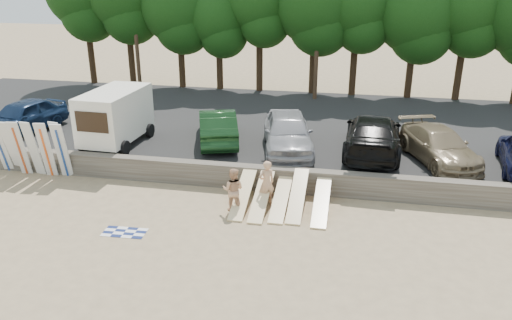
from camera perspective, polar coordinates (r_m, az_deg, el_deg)
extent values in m
plane|color=tan|center=(18.37, -4.07, -6.87)|extent=(120.00, 120.00, 0.00)
cube|color=#6B6356|center=(20.78, -1.96, -1.85)|extent=(44.00, 0.50, 1.00)
cube|color=#282828|center=(27.75, 1.56, 3.81)|extent=(44.00, 14.50, 0.70)
cylinder|color=#382616|center=(38.56, -18.33, 11.54)|extent=(0.44, 0.44, 4.34)
cylinder|color=#382616|center=(37.17, -14.08, 11.60)|extent=(0.44, 0.44, 4.29)
cylinder|color=#382616|center=(35.80, -8.51, 11.24)|extent=(0.44, 0.44, 3.78)
sphere|color=#1B4A15|center=(35.36, -8.84, 17.14)|extent=(5.25, 5.25, 5.25)
cylinder|color=#382616|center=(35.01, -4.18, 10.84)|extent=(0.44, 0.44, 3.37)
sphere|color=#1B4A15|center=(34.58, -4.33, 16.21)|extent=(4.44, 4.44, 4.44)
cylinder|color=#382616|center=(34.33, 0.40, 11.28)|extent=(0.44, 0.44, 4.06)
cylinder|color=#382616|center=(33.85, 6.51, 10.94)|extent=(0.44, 0.44, 3.98)
sphere|color=#1B4A15|center=(33.39, 6.80, 17.52)|extent=(5.43, 5.43, 5.43)
cylinder|color=#382616|center=(33.74, 11.08, 10.61)|extent=(0.44, 0.44, 3.93)
sphere|color=#1B4A15|center=(33.28, 11.56, 17.11)|extent=(4.62, 4.62, 4.62)
cylinder|color=#382616|center=(33.95, 17.19, 9.87)|extent=(0.44, 0.44, 3.63)
sphere|color=#1B4A15|center=(33.49, 17.86, 15.82)|extent=(5.17, 5.17, 5.17)
cylinder|color=#382616|center=(34.35, 22.21, 9.64)|extent=(0.44, 0.44, 3.93)
sphere|color=#1B4A15|center=(33.90, 23.13, 15.98)|extent=(4.76, 4.76, 4.76)
cylinder|color=#473321|center=(34.92, -13.68, 14.97)|extent=(0.26, 0.26, 9.00)
cylinder|color=#473321|center=(31.89, 7.07, 14.85)|extent=(0.26, 0.26, 9.00)
cube|color=white|center=(24.46, -15.79, 5.07)|extent=(2.18, 4.13, 2.23)
cube|color=black|center=(22.72, -18.28, 4.12)|extent=(1.52, 0.10, 0.91)
cylinder|color=black|center=(24.25, -19.20, 1.72)|extent=(0.23, 0.68, 0.67)
cylinder|color=black|center=(23.20, -14.74, 1.36)|extent=(0.23, 0.68, 0.67)
cylinder|color=black|center=(26.39, -16.22, 3.60)|extent=(0.23, 0.68, 0.67)
cylinder|color=black|center=(25.42, -12.02, 3.33)|extent=(0.23, 0.68, 0.67)
imported|color=#122340|center=(28.01, -25.15, 4.49)|extent=(2.95, 5.23, 1.68)
imported|color=#133616|center=(24.08, -4.43, 3.92)|extent=(3.14, 5.19, 1.61)
imported|color=#9E9DA2|center=(22.80, 3.64, 3.19)|extent=(3.14, 5.61, 1.80)
imported|color=black|center=(23.12, 13.20, 2.84)|extent=(2.69, 6.11, 1.74)
imported|color=#816F52|center=(22.94, 20.20, 1.54)|extent=(3.58, 5.38, 1.45)
cube|color=silver|center=(24.68, -27.16, 1.43)|extent=(0.52, 0.70, 2.54)
cube|color=silver|center=(24.37, -26.16, 1.34)|extent=(0.53, 0.80, 2.51)
cube|color=silver|center=(23.97, -25.40, 1.21)|extent=(0.56, 0.66, 2.55)
cube|color=silver|center=(23.68, -24.11, 1.19)|extent=(0.56, 0.66, 2.55)
cube|color=silver|center=(23.30, -22.88, 1.07)|extent=(0.57, 0.65, 2.56)
cube|color=silver|center=(23.18, -21.40, 1.20)|extent=(0.59, 0.64, 2.56)
cube|color=silver|center=(22.97, -21.32, 1.00)|extent=(0.60, 0.73, 2.54)
cube|color=beige|center=(19.25, -1.49, -3.85)|extent=(0.56, 2.88, 0.97)
cube|color=beige|center=(19.07, 0.64, -4.11)|extent=(0.56, 2.88, 0.96)
cube|color=beige|center=(19.14, 2.89, -4.30)|extent=(0.56, 2.93, 0.80)
cube|color=beige|center=(19.03, 4.78, -4.04)|extent=(0.56, 2.85, 1.07)
cube|color=beige|center=(18.93, 7.50, -4.67)|extent=(0.56, 2.91, 0.86)
imported|color=tan|center=(19.14, 1.20, -2.63)|extent=(0.79, 0.73, 1.80)
imported|color=tan|center=(18.69, -2.62, -3.43)|extent=(0.83, 0.65, 1.70)
cube|color=green|center=(20.32, -1.40, -3.45)|extent=(0.45, 0.40, 0.32)
cube|color=orange|center=(20.20, -1.89, -3.77)|extent=(0.35, 0.31, 0.22)
plane|color=white|center=(18.12, -14.79, -7.99)|extent=(1.57, 1.57, 0.00)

